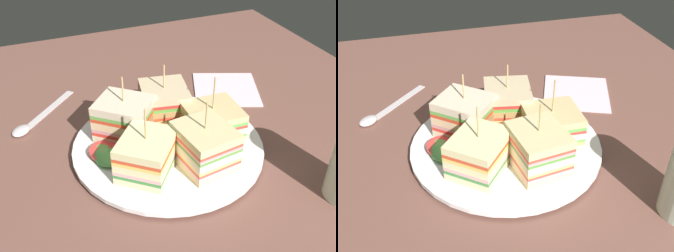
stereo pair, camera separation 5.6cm
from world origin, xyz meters
The scene contains 11 objects.
ground_plane centered at (0.00, 0.00, -0.90)cm, with size 95.72×88.83×1.80cm, color brown.
plate centered at (0.00, 0.00, 0.74)cm, with size 27.44×27.44×1.23cm.
sandwich_wedge_0 centered at (4.29, 4.96, 4.10)cm, with size 9.94×10.07×9.61cm.
sandwich_wedge_1 centered at (-4.47, 4.80, 3.84)cm, with size 9.97×9.78×9.70cm.
sandwich_wedge_2 centered at (-5.98, -2.71, 4.12)cm, with size 8.51×7.52×9.76cm.
sandwich_wedge_3 centered at (-0.82, -6.51, 3.64)cm, with size 7.34×7.93×9.82cm.
sandwich_wedge_4 centered at (6.27, -1.95, 3.92)cm, with size 8.85×8.26×9.20cm.
chip_pile centered at (2.17, 1.53, 2.34)cm, with size 6.49×7.71×2.24cm.
salad_garnish centered at (-0.04, 8.73, 1.85)cm, with size 6.47×5.81×1.48cm.
spoon centered at (14.10, 17.75, 0.38)cm, with size 12.25×11.88×1.00cm.
napkin centered at (12.31, -16.42, 0.25)cm, with size 11.93×11.37×0.50cm, color silver.
Camera 1 is at (-42.77, 17.52, 36.69)cm, focal length 42.99 mm.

